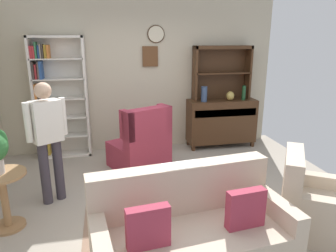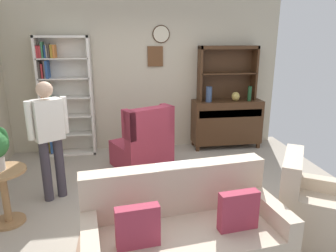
% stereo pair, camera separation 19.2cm
% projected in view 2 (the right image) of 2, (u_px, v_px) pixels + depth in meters
% --- Properties ---
extents(ground_plane, '(5.40, 4.60, 0.02)m').
position_uv_depth(ground_plane, '(163.00, 200.00, 4.14)').
color(ground_plane, '#9E9384').
extents(wall_back, '(5.00, 0.09, 2.80)m').
position_uv_depth(wall_back, '(147.00, 74.00, 5.77)').
color(wall_back, '#BCB299').
rests_on(wall_back, ground_plane).
extents(area_rug, '(2.41, 1.74, 0.01)m').
position_uv_depth(area_rug, '(182.00, 209.00, 3.88)').
color(area_rug, '#846651').
rests_on(area_rug, ground_plane).
extents(bookshelf, '(0.90, 0.30, 2.10)m').
position_uv_depth(bookshelf, '(63.00, 97.00, 5.47)').
color(bookshelf, silver).
rests_on(bookshelf, ground_plane).
extents(sideboard, '(1.30, 0.45, 0.92)m').
position_uv_depth(sideboard, '(226.00, 121.00, 5.97)').
color(sideboard, '#422816').
rests_on(sideboard, ground_plane).
extents(sideboard_hutch, '(1.10, 0.26, 1.00)m').
position_uv_depth(sideboard_hutch, '(227.00, 66.00, 5.79)').
color(sideboard_hutch, '#422816').
rests_on(sideboard_hutch, sideboard).
extents(vase_tall, '(0.11, 0.11, 0.28)m').
position_uv_depth(vase_tall, '(209.00, 94.00, 5.69)').
color(vase_tall, '#33476B').
rests_on(vase_tall, sideboard).
extents(vase_round, '(0.15, 0.15, 0.17)m').
position_uv_depth(vase_round, '(236.00, 96.00, 5.79)').
color(vase_round, tan).
rests_on(vase_round, sideboard).
extents(bottle_wine, '(0.07, 0.07, 0.27)m').
position_uv_depth(bottle_wine, '(250.00, 94.00, 5.79)').
color(bottle_wine, '#194223').
rests_on(bottle_wine, sideboard).
extents(couch_floral, '(1.89, 1.06, 0.90)m').
position_uv_depth(couch_floral, '(183.00, 235.00, 2.87)').
color(couch_floral, beige).
rests_on(couch_floral, ground_plane).
extents(armchair_floral, '(1.06, 1.05, 0.88)m').
position_uv_depth(armchair_floral, '(313.00, 211.00, 3.32)').
color(armchair_floral, beige).
rests_on(armchair_floral, ground_plane).
extents(wingback_chair, '(1.05, 1.06, 1.05)m').
position_uv_depth(wingback_chair, '(144.00, 146.00, 4.99)').
color(wingback_chair, '#A33347').
rests_on(wingback_chair, ground_plane).
extents(plant_stand, '(0.52, 0.52, 0.66)m').
position_uv_depth(plant_stand, '(4.00, 191.00, 3.50)').
color(plant_stand, '#997047').
rests_on(plant_stand, ground_plane).
extents(person_reading, '(0.48, 0.35, 1.56)m').
position_uv_depth(person_reading, '(49.00, 133.00, 3.92)').
color(person_reading, '#38333D').
rests_on(person_reading, ground_plane).
extents(coffee_table, '(0.80, 0.50, 0.42)m').
position_uv_depth(coffee_table, '(182.00, 183.00, 3.81)').
color(coffee_table, '#422816').
rests_on(coffee_table, ground_plane).
extents(book_stack, '(0.19, 0.15, 0.06)m').
position_uv_depth(book_stack, '(181.00, 178.00, 3.71)').
color(book_stack, '#B22D33').
rests_on(book_stack, coffee_table).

